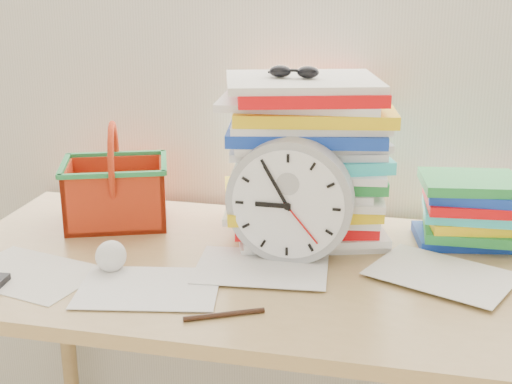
% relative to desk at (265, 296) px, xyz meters
% --- Properties ---
extents(desk, '(1.40, 0.70, 0.75)m').
position_rel_desk_xyz_m(desk, '(0.00, 0.00, 0.00)').
color(desk, '#AB8850').
rests_on(desk, ground).
extents(paper_stack, '(0.42, 0.37, 0.37)m').
position_rel_desk_xyz_m(paper_stack, '(0.05, 0.19, 0.26)').
color(paper_stack, white).
rests_on(paper_stack, desk).
extents(clock, '(0.27, 0.05, 0.27)m').
position_rel_desk_xyz_m(clock, '(0.05, 0.03, 0.21)').
color(clock, '#A4A5A7').
rests_on(clock, desk).
extents(sunglasses, '(0.13, 0.11, 0.03)m').
position_rel_desk_xyz_m(sunglasses, '(0.03, 0.17, 0.46)').
color(sunglasses, black).
rests_on(sunglasses, paper_stack).
extents(book_stack, '(0.28, 0.22, 0.16)m').
position_rel_desk_xyz_m(book_stack, '(0.44, 0.22, 0.15)').
color(book_stack, white).
rests_on(book_stack, desk).
extents(basket, '(0.30, 0.27, 0.25)m').
position_rel_desk_xyz_m(basket, '(-0.41, 0.17, 0.20)').
color(basket, red).
rests_on(basket, desk).
extents(crumpled_ball, '(0.07, 0.07, 0.07)m').
position_rel_desk_xyz_m(crumpled_ball, '(-0.31, -0.10, 0.11)').
color(crumpled_ball, white).
rests_on(crumpled_ball, desk).
extents(pen, '(0.14, 0.08, 0.01)m').
position_rel_desk_xyz_m(pen, '(-0.02, -0.25, 0.08)').
color(pen, black).
rests_on(pen, desk).
extents(scattered_papers, '(1.26, 0.42, 0.02)m').
position_rel_desk_xyz_m(scattered_papers, '(0.00, 0.00, 0.08)').
color(scattered_papers, white).
rests_on(scattered_papers, desk).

